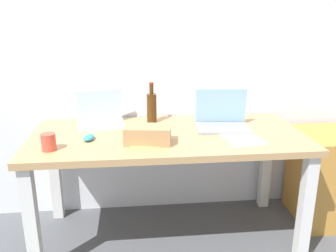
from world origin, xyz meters
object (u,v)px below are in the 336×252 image
object	(u,v)px
laptop_right	(222,120)
beer_bottle	(152,107)
cardboard_box	(148,135)
coffee_mug	(49,142)
desk	(168,148)
computer_mouse	(89,138)
filing_cabinet	(326,176)
laptop_left	(101,118)

from	to	relation	value
laptop_right	beer_bottle	distance (m)	0.48
cardboard_box	coffee_mug	size ratio (longest dim) A/B	2.80
desk	coffee_mug	world-z (taller)	coffee_mug
desk	beer_bottle	bearing A→B (deg)	108.76
computer_mouse	filing_cabinet	distance (m)	1.70
laptop_left	computer_mouse	size ratio (longest dim) A/B	3.29
laptop_left	computer_mouse	xyz separation A→B (m)	(-0.05, -0.29, -0.03)
coffee_mug	computer_mouse	bearing A→B (deg)	34.73
desk	cardboard_box	xyz separation A→B (m)	(-0.13, -0.15, 0.15)
beer_bottle	laptop_right	bearing A→B (deg)	-20.80
computer_mouse	coffee_mug	xyz separation A→B (m)	(-0.20, -0.14, 0.03)
laptop_right	computer_mouse	bearing A→B (deg)	-169.64
desk	beer_bottle	size ratio (longest dim) A/B	6.12
beer_bottle	cardboard_box	world-z (taller)	beer_bottle
laptop_left	filing_cabinet	bearing A→B (deg)	-3.66
computer_mouse	filing_cabinet	bearing A→B (deg)	21.82
beer_bottle	computer_mouse	distance (m)	0.52
beer_bottle	filing_cabinet	bearing A→B (deg)	-6.25
cardboard_box	filing_cabinet	bearing A→B (deg)	11.75
laptop_right	desk	bearing A→B (deg)	-167.31
laptop_left	filing_cabinet	xyz separation A→B (m)	(1.59, -0.10, -0.46)
laptop_left	cardboard_box	distance (m)	0.47
laptop_right	cardboard_box	world-z (taller)	laptop_right
laptop_left	laptop_right	size ratio (longest dim) A/B	0.92
laptop_right	coffee_mug	bearing A→B (deg)	-164.31
beer_bottle	coffee_mug	world-z (taller)	beer_bottle
desk	laptop_right	distance (m)	0.40
desk	filing_cabinet	world-z (taller)	desk
coffee_mug	desk	bearing A→B (deg)	17.26
desk	cardboard_box	distance (m)	0.25
desk	computer_mouse	xyz separation A→B (m)	(-0.48, -0.07, 0.11)
computer_mouse	filing_cabinet	world-z (taller)	computer_mouse
desk	filing_cabinet	bearing A→B (deg)	5.70
computer_mouse	coffee_mug	bearing A→B (deg)	-130.00
laptop_left	computer_mouse	distance (m)	0.30
laptop_left	cardboard_box	size ratio (longest dim) A/B	1.24
beer_bottle	desk	bearing A→B (deg)	-71.24
laptop_left	computer_mouse	world-z (taller)	laptop_left
desk	computer_mouse	distance (m)	0.50
coffee_mug	filing_cabinet	world-z (taller)	coffee_mug
cardboard_box	filing_cabinet	xyz separation A→B (m)	(1.29, 0.27, -0.46)
cardboard_box	laptop_left	bearing A→B (deg)	128.30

